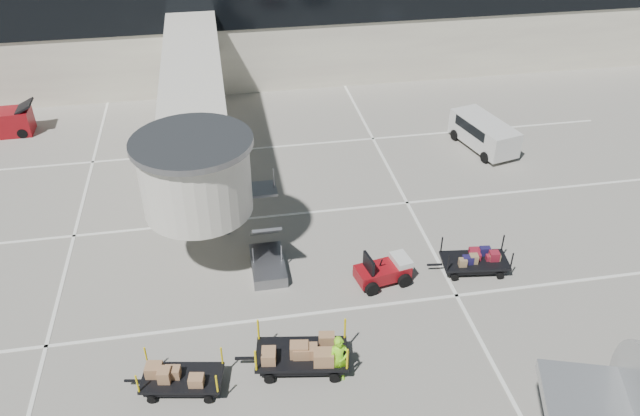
{
  "coord_description": "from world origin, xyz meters",
  "views": [
    {
      "loc": [
        -2.83,
        -15.84,
        17.16
      ],
      "look_at": [
        1.11,
        6.37,
        2.0
      ],
      "focal_mm": 35.0,
      "sensor_mm": 36.0,
      "label": 1
    }
  ],
  "objects_px": {
    "baggage_tug": "(384,271)",
    "suitcase_cart": "(475,261)",
    "box_cart_near": "(303,354)",
    "box_cart_far": "(184,379)",
    "ground_worker": "(339,359)",
    "minivan": "(483,131)"
  },
  "relations": [
    {
      "from": "ground_worker",
      "to": "minivan",
      "type": "relative_size",
      "value": 0.41
    },
    {
      "from": "baggage_tug",
      "to": "suitcase_cart",
      "type": "bearing_deg",
      "value": -10.22
    },
    {
      "from": "ground_worker",
      "to": "box_cart_near",
      "type": "bearing_deg",
      "value": 148.25
    },
    {
      "from": "suitcase_cart",
      "to": "ground_worker",
      "type": "xyz_separation_m",
      "value": [
        -6.92,
        -4.82,
        0.47
      ]
    },
    {
      "from": "box_cart_far",
      "to": "minivan",
      "type": "relative_size",
      "value": 0.73
    },
    {
      "from": "suitcase_cart",
      "to": "box_cart_far",
      "type": "height_order",
      "value": "suitcase_cart"
    },
    {
      "from": "baggage_tug",
      "to": "ground_worker",
      "type": "distance_m",
      "value": 5.6
    },
    {
      "from": "suitcase_cart",
      "to": "ground_worker",
      "type": "bearing_deg",
      "value": -138.29
    },
    {
      "from": "box_cart_far",
      "to": "minivan",
      "type": "height_order",
      "value": "minivan"
    },
    {
      "from": "box_cart_near",
      "to": "box_cart_far",
      "type": "height_order",
      "value": "box_cart_near"
    },
    {
      "from": "baggage_tug",
      "to": "box_cart_far",
      "type": "distance_m",
      "value": 9.22
    },
    {
      "from": "box_cart_near",
      "to": "ground_worker",
      "type": "bearing_deg",
      "value": -25.16
    },
    {
      "from": "ground_worker",
      "to": "minivan",
      "type": "height_order",
      "value": "ground_worker"
    },
    {
      "from": "box_cart_near",
      "to": "minivan",
      "type": "height_order",
      "value": "minivan"
    },
    {
      "from": "suitcase_cart",
      "to": "box_cart_far",
      "type": "distance_m",
      "value": 12.94
    },
    {
      "from": "suitcase_cart",
      "to": "minivan",
      "type": "bearing_deg",
      "value": 73.42
    },
    {
      "from": "suitcase_cart",
      "to": "box_cart_far",
      "type": "relative_size",
      "value": 1.02
    },
    {
      "from": "suitcase_cart",
      "to": "box_cart_near",
      "type": "height_order",
      "value": "box_cart_near"
    },
    {
      "from": "suitcase_cart",
      "to": "box_cart_far",
      "type": "xyz_separation_m",
      "value": [
        -12.2,
        -4.32,
        -0.02
      ]
    },
    {
      "from": "baggage_tug",
      "to": "box_cart_far",
      "type": "height_order",
      "value": "baggage_tug"
    },
    {
      "from": "box_cart_far",
      "to": "ground_worker",
      "type": "distance_m",
      "value": 5.32
    },
    {
      "from": "suitcase_cart",
      "to": "minivan",
      "type": "xyz_separation_m",
      "value": [
        4.55,
        10.5,
        0.52
      ]
    }
  ]
}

